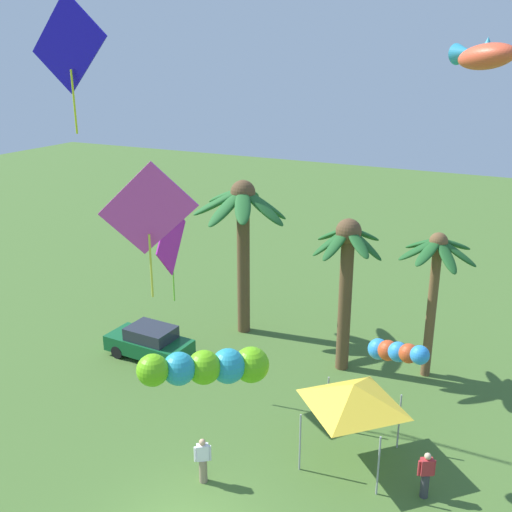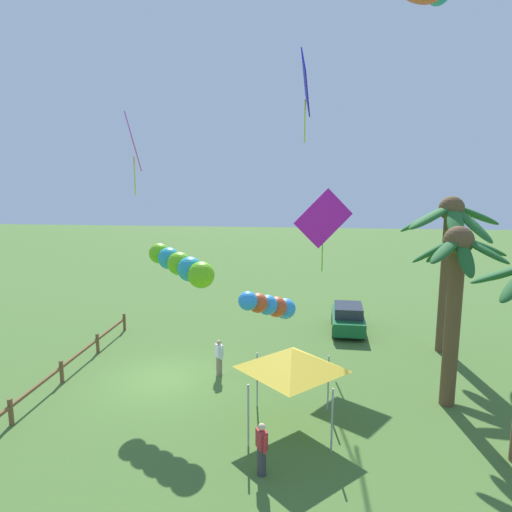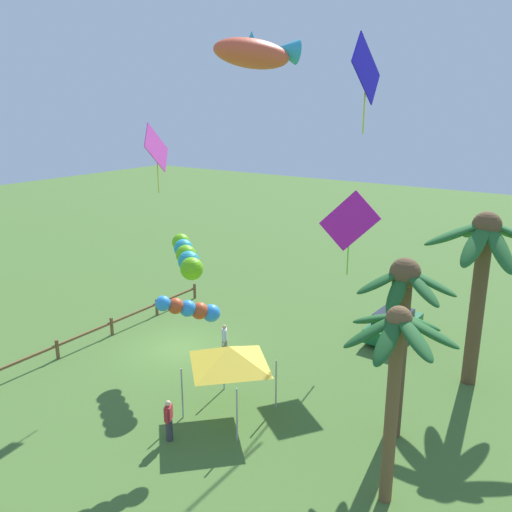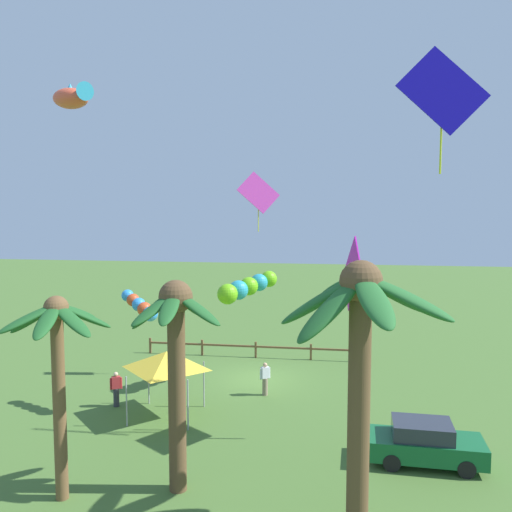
% 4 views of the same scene
% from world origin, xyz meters
% --- Properties ---
extents(palm_tree_0, '(4.72, 4.83, 7.57)m').
position_xyz_m(palm_tree_0, '(-4.67, 12.63, 5.67)').
color(palm_tree_0, brown).
rests_on(palm_tree_0, ground).
extents(palm_tree_1, '(3.15, 3.35, 6.75)m').
position_xyz_m(palm_tree_1, '(0.90, 11.33, 4.81)').
color(palm_tree_1, brown).
rests_on(palm_tree_1, ground).
extents(palm_tree_2, '(3.16, 3.37, 6.34)m').
position_xyz_m(palm_tree_2, '(4.29, 12.35, 4.80)').
color(palm_tree_2, brown).
rests_on(palm_tree_2, ground).
extents(parked_car_0, '(3.96, 1.86, 1.51)m').
position_xyz_m(parked_car_0, '(-7.15, 8.32, 0.75)').
color(parked_car_0, '#145B2D').
rests_on(parked_car_0, ground).
extents(spectator_0, '(0.47, 0.41, 1.59)m').
position_xyz_m(spectator_0, '(-0.68, 2.32, 0.81)').
color(spectator_0, gray).
rests_on(spectator_0, ground).
extents(spectator_1, '(0.49, 0.38, 1.59)m').
position_xyz_m(spectator_1, '(5.79, 4.80, 0.81)').
color(spectator_1, '#38383D').
rests_on(spectator_1, ground).
extents(festival_tent, '(2.86, 2.86, 2.85)m').
position_xyz_m(festival_tent, '(3.15, 5.54, 2.47)').
color(festival_tent, '#9E9EA3').
rests_on(festival_tent, ground).
extents(kite_tube_0, '(2.02, 1.58, 1.21)m').
position_xyz_m(kite_tube_0, '(4.53, 4.91, 4.68)').
color(kite_tube_0, '#2D8FE6').
extents(kite_diamond_1, '(0.66, 2.85, 4.05)m').
position_xyz_m(kite_diamond_1, '(-4.58, 6.74, 6.42)').
color(kite_diamond_1, '#BC19AA').
extents(kite_fish_2, '(2.35, 2.14, 1.03)m').
position_xyz_m(kite_fish_2, '(5.60, 8.47, 12.98)').
color(kite_fish_2, '#EF5332').
extents(kite_tube_3, '(2.66, 3.10, 1.42)m').
position_xyz_m(kite_tube_3, '(0.44, 1.11, 5.04)').
color(kite_tube_3, '#68C517').
extents(kite_diamond_4, '(3.47, 0.55, 4.81)m').
position_xyz_m(kite_diamond_4, '(-7.85, 5.76, 13.29)').
color(kite_diamond_4, '#1D11CE').
extents(kite_diamond_5, '(2.21, 0.76, 3.18)m').
position_xyz_m(kite_diamond_5, '(0.11, -0.78, 9.74)').
color(kite_diamond_5, '#DC40B4').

